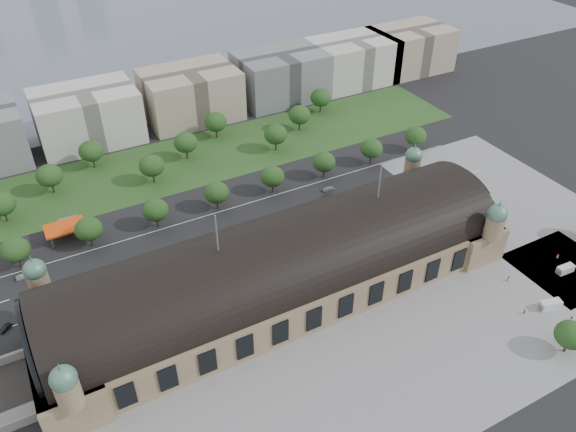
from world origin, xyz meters
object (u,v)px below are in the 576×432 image
parked_car_4 (101,296)px  pedestrian_5 (558,256)px  parked_car_0 (5,328)px  parked_car_5 (162,277)px  parked_car_2 (110,294)px  pedestrian_1 (524,312)px  traffic_car_1 (23,276)px  traffic_car_5 (329,189)px  pedestrian_4 (571,319)px  van_south (549,305)px  bus_mid (234,245)px  traffic_car_2 (123,282)px  traffic_car_4 (214,245)px  parked_car_3 (73,306)px  petrol_station (67,225)px  traffic_car_6 (376,193)px  bus_west (250,241)px  parked_car_1 (92,308)px  van_east (565,270)px  pedestrian_0 (508,279)px  bus_east (334,204)px  parked_car_6 (156,278)px

parked_car_4 → pedestrian_5: size_ratio=2.18×
parked_car_0 → parked_car_5: parked_car_5 is taller
parked_car_2 → pedestrian_1: bearing=25.1°
traffic_car_1 → parked_car_0: (-7.97, -21.65, -0.08)m
traffic_car_5 → parked_car_5: size_ratio=0.87×
parked_car_5 → pedestrian_1: 115.41m
pedestrian_4 → parked_car_2: bearing=-61.5°
parked_car_2 → van_south: (118.52, -70.35, 0.70)m
bus_mid → traffic_car_2: bearing=85.4°
traffic_car_4 → parked_car_3: 50.55m
petrol_station → traffic_car_6: (113.89, -33.61, -2.28)m
traffic_car_6 → bus_west: 58.57m
pedestrian_5 → traffic_car_5: bearing=-147.9°
petrol_station → parked_car_4: bearing=-86.9°
parked_car_1 → parked_car_0: bearing=-134.0°
traffic_car_5 → traffic_car_6: 19.19m
traffic_car_1 → pedestrian_5: pedestrian_5 is taller
traffic_car_2 → parked_car_3: (-16.70, -3.20, 0.00)m
parked_car_0 → traffic_car_5: bearing=60.5°
van_south → pedestrian_1: bearing=-178.5°
parked_car_3 → van_south: size_ratio=0.58×
traffic_car_2 → traffic_car_6: size_ratio=1.05×
traffic_car_2 → parked_car_1: parked_car_1 is taller
bus_west → traffic_car_4: bearing=72.9°
traffic_car_6 → van_east: 73.76m
van_south → pedestrian_0: 15.22m
parked_car_0 → bus_east: bearing=55.6°
parked_car_0 → parked_car_3: parked_car_3 is taller
parked_car_6 → parked_car_5: bearing=34.8°
parked_car_0 → pedestrian_4: size_ratio=2.70×
petrol_station → van_east: petrol_station is taller
van_east → pedestrian_0: van_east is taller
traffic_car_4 → pedestrian_5: 119.69m
traffic_car_4 → parked_car_5: parked_car_5 is taller
traffic_car_2 → bus_east: bus_east is taller
petrol_station → traffic_car_4: size_ratio=3.37×
parked_car_1 → pedestrian_0: pedestrian_0 is taller
traffic_car_1 → parked_car_5: size_ratio=0.81×
traffic_car_5 → traffic_car_1: bearing=90.4°
parked_car_3 → van_south: bearing=25.4°
parked_car_3 → pedestrian_1: size_ratio=2.41×
bus_west → pedestrian_5: size_ratio=5.75×
traffic_car_5 → parked_car_1: traffic_car_5 is taller
van_east → pedestrian_0: 20.47m
bus_east → traffic_car_4: bearing=84.6°
parked_car_0 → bus_east: 120.21m
parked_car_1 → pedestrian_4: (126.88, -73.74, -0.04)m
bus_east → pedestrian_0: bearing=-161.3°
pedestrian_4 → parked_car_6: bearing=-65.3°
traffic_car_2 → bus_mid: (39.07, -1.20, 1.14)m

